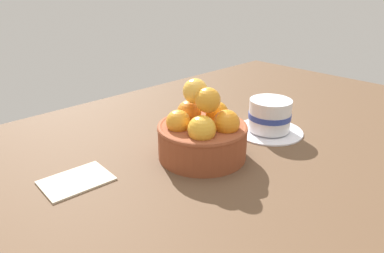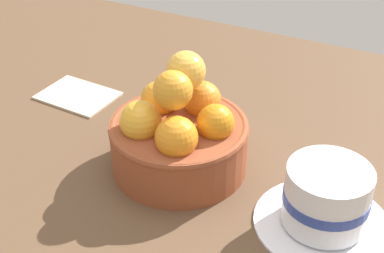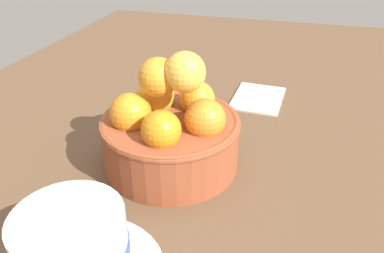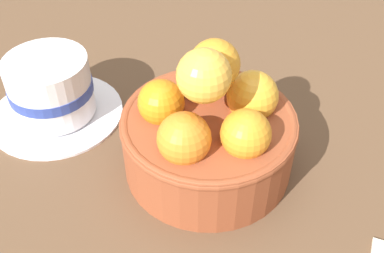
{
  "view_description": "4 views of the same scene",
  "coord_description": "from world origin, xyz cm",
  "views": [
    {
      "loc": [
        -41.67,
        -40.53,
        30.45
      ],
      "look_at": [
        -0.7,
        1.93,
        5.49
      ],
      "focal_mm": 33.41,
      "sensor_mm": 36.0,
      "label": 1
    },
    {
      "loc": [
        25.08,
        -46.12,
        40.52
      ],
      "look_at": [
        0.32,
        2.67,
        4.21
      ],
      "focal_mm": 51.77,
      "sensor_mm": 36.0,
      "label": 2
    },
    {
      "loc": [
        35.13,
        12.54,
        26.65
      ],
      "look_at": [
        0.76,
        2.8,
        5.99
      ],
      "focal_mm": 34.99,
      "sensor_mm": 36.0,
      "label": 3
    },
    {
      "loc": [
        -8.44,
        29.83,
        33.17
      ],
      "look_at": [
        1.51,
        0.24,
        4.86
      ],
      "focal_mm": 43.15,
      "sensor_mm": 36.0,
      "label": 4
    }
  ],
  "objects": [
    {
      "name": "terracotta_bowl",
      "position": [
        -0.01,
        -0.02,
        4.71
      ],
      "size": [
        16.1,
        16.1,
        14.22
      ],
      "color": "brown",
      "rests_on": "ground_plane"
    },
    {
      "name": "ground_plane",
      "position": [
        0.0,
        0.0,
        -2.33
      ],
      "size": [
        144.76,
        83.31,
        4.66
      ],
      "primitive_type": "cube",
      "color": "brown"
    },
    {
      "name": "coffee_cup",
      "position": [
        17.94,
        -2.01,
        3.22
      ],
      "size": [
        14.32,
        14.32,
        7.12
      ],
      "color": "white",
      "rests_on": "ground_plane"
    }
  ]
}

